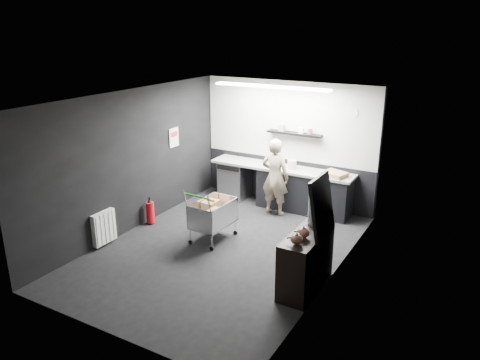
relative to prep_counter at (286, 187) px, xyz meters
The scene contains 22 objects.
floor 2.47m from the prep_counter, 93.20° to the right, with size 5.50×5.50×0.00m, color black.
ceiling 3.30m from the prep_counter, 93.20° to the right, with size 5.50×5.50×0.00m, color silver.
wall_back 0.96m from the prep_counter, 112.30° to the left, with size 5.50×5.50×0.00m, color black.
wall_front 5.25m from the prep_counter, 91.50° to the right, with size 5.50×5.50×0.00m, color black.
wall_left 3.35m from the prep_counter, 131.43° to the right, with size 5.50×5.50×0.00m, color black.
wall_right 3.18m from the prep_counter, 52.38° to the right, with size 5.50×5.50×0.00m, color black.
kitchen_wall_panel 1.43m from the prep_counter, 113.58° to the left, with size 3.95×0.02×1.70m, color silver.
dado_panel 0.34m from the prep_counter, 113.58° to the left, with size 3.95×0.02×1.00m, color black.
floating_shelf 1.18m from the prep_counter, 72.13° to the left, with size 1.20×0.22×0.04m, color black.
wall_clock 2.13m from the prep_counter, 13.36° to the left, with size 0.20×0.20×0.03m, color white.
poster 2.63m from the prep_counter, 152.11° to the right, with size 0.02×0.30×0.40m, color white.
poster_red_band 2.66m from the prep_counter, 152.05° to the right, with size 0.01×0.22×0.10m, color red.
radiator 3.92m from the prep_counter, 122.01° to the right, with size 0.10×0.50×0.60m, color white.
ceiling_strip 2.29m from the prep_counter, 103.37° to the right, with size 2.40×0.20×0.04m, color white.
prep_counter is the anchor object (origin of this frame).
person 0.58m from the prep_counter, 97.22° to the right, with size 0.59×0.39×1.63m, color beige.
shopping_cart 2.20m from the prep_counter, 103.29° to the right, with size 0.59×0.95×1.03m.
sideboard 3.28m from the prep_counter, 60.13° to the right, with size 0.51×1.20×1.79m.
fire_extinguisher 2.94m from the prep_counter, 132.62° to the right, with size 0.16×0.16×0.54m.
cardboard_box 1.19m from the prep_counter, ahead, with size 0.46×0.35×0.09m, color tan.
pink_tub 0.55m from the prep_counter, ahead, with size 0.19×0.19×0.19m, color silver.
white_container 0.59m from the prep_counter, 169.21° to the right, with size 0.20×0.16×0.18m, color white.
Camera 1 is at (3.98, -6.37, 3.83)m, focal length 35.00 mm.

